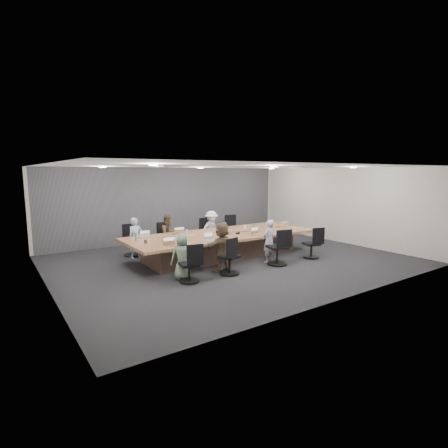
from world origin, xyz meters
TOP-DOWN VIEW (x-y plane):
  - floor at (0.00, 0.00)m, footprint 10.00×8.00m
  - ceiling at (0.00, 0.00)m, footprint 10.00×8.00m
  - wall_back at (0.00, 4.00)m, footprint 10.00×0.00m
  - wall_front at (0.00, -4.00)m, footprint 10.00×0.00m
  - wall_left at (-5.00, 0.00)m, footprint 0.00×8.00m
  - wall_right at (5.00, 0.00)m, footprint 0.00×8.00m
  - curtain at (0.00, 3.92)m, footprint 9.80×0.04m
  - conference_table at (0.00, 0.50)m, footprint 6.00×2.20m
  - chair_0 at (-2.30, 2.20)m, footprint 0.55×0.55m
  - chair_1 at (-1.19, 2.20)m, footprint 0.56×0.56m
  - chair_2 at (0.46, 2.20)m, footprint 0.61×0.61m
  - chair_3 at (1.72, 2.20)m, footprint 0.68×0.68m
  - chair_4 at (-2.11, -1.20)m, footprint 0.59×0.59m
  - chair_5 at (-0.92, -1.20)m, footprint 0.67×0.67m
  - chair_6 at (0.74, -1.20)m, footprint 0.72×0.72m
  - chair_7 at (2.17, -1.20)m, footprint 0.61×0.61m
  - person_0 at (-2.30, 1.85)m, footprint 0.48×0.34m
  - laptop_0 at (-2.30, 1.30)m, footprint 0.32×0.25m
  - person_1 at (-1.19, 1.85)m, footprint 0.71×0.60m
  - laptop_1 at (-1.19, 1.30)m, footprint 0.36×0.28m
  - person_2 at (0.46, 1.85)m, footprint 0.90×0.62m
  - laptop_2 at (0.46, 1.30)m, footprint 0.28×0.20m
  - person_4 at (-2.11, -0.85)m, footprint 0.62×0.47m
  - laptop_4 at (-2.11, -0.30)m, footprint 0.35×0.26m
  - person_5 at (-0.92, -0.85)m, footprint 1.29×0.61m
  - laptop_5 at (-0.92, -0.30)m, footprint 0.31×0.23m
  - person_6 at (0.74, -0.85)m, footprint 0.49×0.35m
  - laptop_6 at (0.74, -0.30)m, footprint 0.36×0.28m
  - bottle_green_left at (-2.65, 0.89)m, footprint 0.08×0.08m
  - bottle_green_right at (1.02, 0.21)m, footprint 0.08×0.08m
  - bottle_clear at (-1.12, 0.74)m, footprint 0.08×0.08m
  - cup_white_far at (-0.02, 0.79)m, footprint 0.10×0.10m
  - cup_white_near at (1.19, 0.88)m, footprint 0.11×0.11m
  - mug_brown at (-2.56, 0.37)m, footprint 0.11×0.11m
  - mic_left at (-0.23, 0.34)m, footprint 0.15×0.11m
  - mic_right at (0.02, 0.68)m, footprint 0.16×0.13m
  - stapler at (0.33, 0.13)m, footprint 0.16×0.07m
  - canvas_bag at (2.61, 0.46)m, footprint 0.31×0.22m
  - snack_packet at (2.26, 0.40)m, footprint 0.17×0.13m

SIDE VIEW (x-z plane):
  - floor at x=0.00m, z-range 0.00..0.00m
  - chair_1 at x=-1.19m, z-range 0.00..0.74m
  - chair_4 at x=-2.11m, z-range 0.00..0.74m
  - chair_7 at x=2.17m, z-range 0.00..0.74m
  - chair_5 at x=-0.92m, z-range 0.00..0.79m
  - chair_2 at x=0.46m, z-range 0.00..0.79m
  - conference_table at x=0.00m, z-range 0.03..0.77m
  - chair_0 at x=-2.30m, z-range 0.00..0.80m
  - chair_3 at x=1.72m, z-range 0.00..0.84m
  - chair_6 at x=0.74m, z-range 0.00..0.88m
  - person_4 at x=-2.11m, z-range 0.00..1.15m
  - person_0 at x=-2.30m, z-range 0.00..1.26m
  - person_6 at x=0.74m, z-range 0.00..1.27m
  - person_1 at x=-1.19m, z-range 0.00..1.28m
  - person_2 at x=0.46m, z-range 0.00..1.29m
  - person_5 at x=-0.92m, z-range 0.00..1.33m
  - laptop_0 at x=-2.30m, z-range 0.74..0.76m
  - laptop_1 at x=-1.19m, z-range 0.74..0.76m
  - laptop_2 at x=0.46m, z-range 0.74..0.76m
  - laptop_4 at x=-2.11m, z-range 0.74..0.76m
  - laptop_5 at x=-0.92m, z-range 0.74..0.76m
  - laptop_6 at x=0.74m, z-range 0.74..0.76m
  - mic_right at x=0.02m, z-range 0.74..0.77m
  - mic_left at x=-0.23m, z-range 0.74..0.77m
  - snack_packet at x=2.26m, z-range 0.74..0.78m
  - stapler at x=0.33m, z-range 0.74..0.80m
  - cup_white_far at x=-0.02m, z-range 0.74..0.84m
  - cup_white_near at x=1.19m, z-range 0.74..0.85m
  - mug_brown at x=-2.56m, z-range 0.74..0.85m
  - canvas_bag at x=2.61m, z-range 0.74..0.90m
  - bottle_clear at x=-1.12m, z-range 0.74..0.94m
  - bottle_green_left at x=-2.65m, z-range 0.74..0.97m
  - bottle_green_right at x=1.02m, z-range 0.74..0.99m
  - wall_back at x=0.00m, z-range 0.00..2.80m
  - wall_front at x=0.00m, z-range 0.00..2.80m
  - wall_left at x=-5.00m, z-range 0.00..2.80m
  - wall_right at x=5.00m, z-range 0.00..2.80m
  - curtain at x=0.00m, z-range 0.00..2.80m
  - ceiling at x=0.00m, z-range 2.80..2.80m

